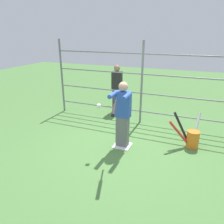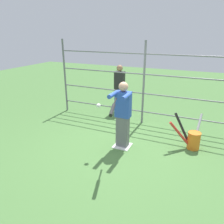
# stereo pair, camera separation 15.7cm
# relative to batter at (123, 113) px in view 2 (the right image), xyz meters

# --- Properties ---
(ground_plane) EXTENTS (24.00, 24.00, 0.00)m
(ground_plane) POSITION_rel_batter_xyz_m (0.00, -0.02, -0.86)
(ground_plane) COLOR #4C7A3D
(home_plate) EXTENTS (0.40, 0.40, 0.02)m
(home_plate) POSITION_rel_batter_xyz_m (0.00, -0.02, -0.85)
(home_plate) COLOR white
(home_plate) RESTS_ON ground
(fence_backstop) EXTENTS (5.52, 0.06, 2.40)m
(fence_backstop) POSITION_rel_batter_xyz_m (0.00, -1.62, 0.34)
(fence_backstop) COLOR slate
(fence_backstop) RESTS_ON ground
(batter) EXTENTS (0.41, 0.54, 1.59)m
(batter) POSITION_rel_batter_xyz_m (0.00, 0.00, 0.00)
(batter) COLOR slate
(batter) RESTS_ON ground
(baseball_bat_swinging) EXTENTS (0.30, 0.82, 0.11)m
(baseball_bat_swinging) POSITION_rel_batter_xyz_m (-0.15, 0.89, 0.43)
(baseball_bat_swinging) COLOR black
(softball_in_flight) EXTENTS (0.10, 0.10, 0.10)m
(softball_in_flight) POSITION_rel_batter_xyz_m (0.39, 0.44, 0.27)
(softball_in_flight) COLOR white
(bat_bucket) EXTENTS (0.72, 0.92, 0.84)m
(bat_bucket) POSITION_rel_batter_xyz_m (-1.54, -0.61, -0.61)
(bat_bucket) COLOR orange
(bat_bucket) RESTS_ON ground
(bystander_behind_fence) EXTENTS (0.33, 0.21, 1.60)m
(bystander_behind_fence) POSITION_rel_batter_xyz_m (1.01, -2.26, -0.02)
(bystander_behind_fence) COLOR #3F3F47
(bystander_behind_fence) RESTS_ON ground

